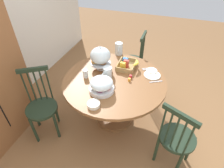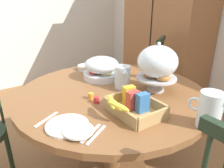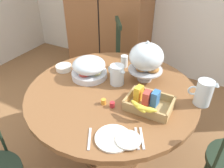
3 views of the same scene
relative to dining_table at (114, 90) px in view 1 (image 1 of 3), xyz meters
name	(u,v)px [view 1 (image 1 of 3)]	position (x,y,z in m)	size (l,w,h in m)	color
ground_plane	(119,120)	(-0.02, -0.09, -0.55)	(10.00, 10.00, 0.00)	brown
dining_table	(114,90)	(0.00, 0.00, 0.00)	(1.33, 1.33, 0.74)	brown
windsor_chair_near_window	(42,107)	(-0.51, 0.82, -0.10)	(0.46, 0.46, 0.97)	#1E2D1E
windsor_chair_by_cabinet	(176,139)	(-0.44, -0.86, -0.10)	(0.44, 0.44, 0.97)	#1E2D1E
windsor_chair_facing_door	(133,61)	(0.97, -0.03, -0.10)	(0.40, 0.40, 0.97)	#1E2D1E
pastry_stand_with_dome	(100,56)	(0.17, 0.26, 0.39)	(0.28, 0.28, 0.34)	silver
fruit_platter_covered	(102,85)	(-0.26, 0.08, 0.27)	(0.30, 0.30, 0.18)	silver
orange_juice_pitcher	(107,74)	(-0.01, 0.09, 0.26)	(0.19, 0.11, 0.17)	silver
milk_pitcher	(119,49)	(0.64, 0.14, 0.27)	(0.20, 0.12, 0.19)	silver
cereal_basket	(127,65)	(0.32, -0.08, 0.23)	(0.32, 0.30, 0.12)	tan
china_plate_large	(152,75)	(0.24, -0.44, 0.19)	(0.22, 0.22, 0.01)	white
china_plate_small	(152,71)	(0.33, -0.42, 0.20)	(0.15, 0.15, 0.01)	white
cereal_bowl	(94,104)	(-0.52, 0.07, 0.21)	(0.14, 0.14, 0.04)	white
drinking_glass	(85,74)	(-0.07, 0.37, 0.24)	(0.06, 0.06, 0.11)	silver
jam_jar_strawberry	(131,77)	(0.10, -0.19, 0.21)	(0.04, 0.04, 0.04)	#B7282D
jam_jar_apricot	(129,80)	(0.03, -0.19, 0.21)	(0.04, 0.04, 0.04)	orange
table_knife	(149,69)	(0.37, -0.38, 0.19)	(0.17, 0.01, 0.01)	silver
dinner_fork	(148,68)	(0.39, -0.36, 0.19)	(0.17, 0.01, 0.01)	silver
soup_spoon	(156,82)	(0.12, -0.51, 0.19)	(0.17, 0.01, 0.01)	silver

